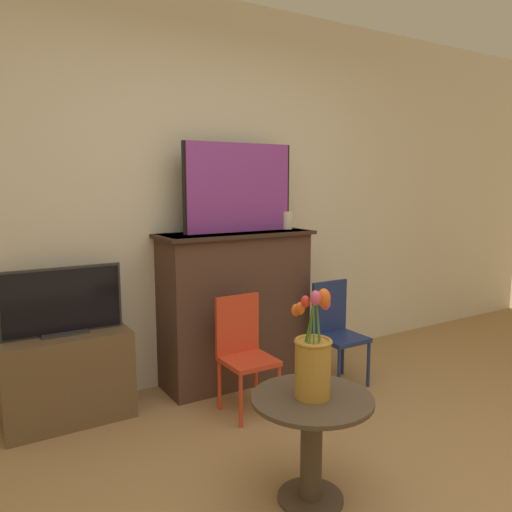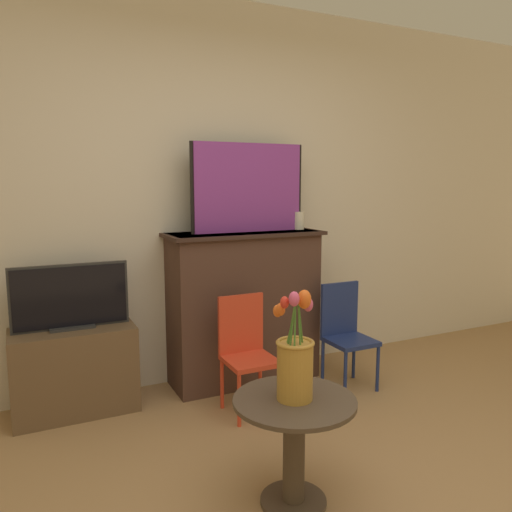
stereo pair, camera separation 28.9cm
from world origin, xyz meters
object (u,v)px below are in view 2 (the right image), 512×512
Objects in this scene: chair_blue at (345,329)px; tv_monitor at (71,298)px; chair_red at (246,347)px; painting at (249,188)px; vase_tulips at (295,362)px.

tv_monitor is at bearing 167.53° from chair_blue.
painting is at bearing 63.08° from chair_red.
chair_red is at bearing -116.92° from painting.
painting is 1.21m from chair_blue.
chair_red is 1.01m from vase_tulips.
painting is 1.16× the size of chair_blue.
chair_blue is (0.79, 0.05, 0.00)m from chair_red.
painting reaches higher than vase_tulips.
tv_monitor is 1.85m from chair_blue.
vase_tulips reaches higher than chair_red.
chair_blue is (1.77, -0.39, -0.33)m from tv_monitor.
vase_tulips reaches higher than tv_monitor.
tv_monitor is 1.60m from vase_tulips.
tv_monitor is 1.38× the size of vase_tulips.
tv_monitor reaches higher than chair_red.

